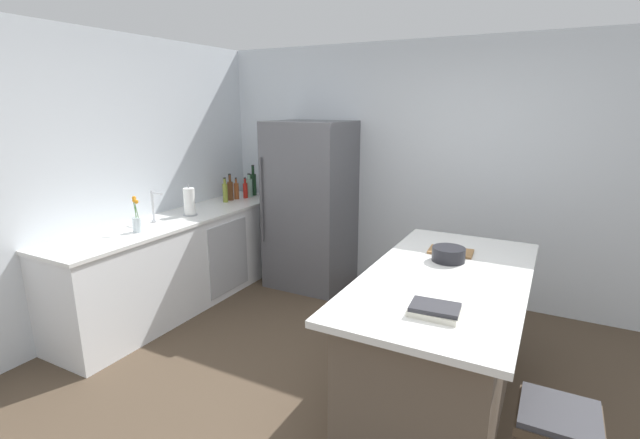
% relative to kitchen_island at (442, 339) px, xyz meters
% --- Properties ---
extents(ground_plane, '(7.20, 7.20, 0.00)m').
position_rel_kitchen_island_xyz_m(ground_plane, '(-0.59, -0.40, -0.47)').
color(ground_plane, '#4C3D2D').
extents(wall_rear, '(6.00, 0.10, 2.60)m').
position_rel_kitchen_island_xyz_m(wall_rear, '(-0.59, 1.85, 0.83)').
color(wall_rear, silver).
rests_on(wall_rear, ground_plane).
extents(wall_left, '(0.10, 6.00, 2.60)m').
position_rel_kitchen_island_xyz_m(wall_left, '(-3.04, -0.40, 0.83)').
color(wall_left, silver).
rests_on(wall_left, ground_plane).
extents(counter_run_left, '(0.65, 2.72, 0.91)m').
position_rel_kitchen_island_xyz_m(counter_run_left, '(-2.68, 0.36, -0.01)').
color(counter_run_left, white).
rests_on(counter_run_left, ground_plane).
extents(kitchen_island, '(0.98, 1.95, 0.92)m').
position_rel_kitchen_island_xyz_m(kitchen_island, '(0.00, 0.00, 0.00)').
color(kitchen_island, brown).
rests_on(kitchen_island, ground_plane).
extents(refrigerator, '(0.84, 0.77, 1.81)m').
position_rel_kitchen_island_xyz_m(refrigerator, '(-1.80, 1.44, 0.44)').
color(refrigerator, '#56565B').
rests_on(refrigerator, ground_plane).
extents(bar_stool, '(0.36, 0.36, 0.62)m').
position_rel_kitchen_island_xyz_m(bar_stool, '(0.69, -0.69, 0.04)').
color(bar_stool, '#473828').
rests_on(bar_stool, ground_plane).
extents(sink_faucet, '(0.15, 0.05, 0.30)m').
position_rel_kitchen_island_xyz_m(sink_faucet, '(-2.73, 0.11, 0.60)').
color(sink_faucet, silver).
rests_on(sink_faucet, counter_run_left).
extents(flower_vase, '(0.08, 0.08, 0.32)m').
position_rel_kitchen_island_xyz_m(flower_vase, '(-2.60, -0.20, 0.54)').
color(flower_vase, silver).
rests_on(flower_vase, counter_run_left).
extents(paper_towel_roll, '(0.14, 0.14, 0.31)m').
position_rel_kitchen_island_xyz_m(paper_towel_roll, '(-2.64, 0.47, 0.57)').
color(paper_towel_roll, gray).
rests_on(paper_towel_roll, counter_run_left).
extents(wine_bottle, '(0.07, 0.07, 0.37)m').
position_rel_kitchen_island_xyz_m(wine_bottle, '(-2.69, 1.60, 0.58)').
color(wine_bottle, '#19381E').
rests_on(wine_bottle, counter_run_left).
extents(gin_bottle, '(0.08, 0.08, 0.28)m').
position_rel_kitchen_island_xyz_m(gin_bottle, '(-2.68, 1.51, 0.55)').
color(gin_bottle, '#8CB79E').
rests_on(gin_bottle, counter_run_left).
extents(hot_sauce_bottle, '(0.05, 0.05, 0.24)m').
position_rel_kitchen_island_xyz_m(hot_sauce_bottle, '(-2.67, 1.42, 0.53)').
color(hot_sauce_bottle, red).
rests_on(hot_sauce_bottle, counter_run_left).
extents(vinegar_bottle, '(0.06, 0.06, 0.25)m').
position_rel_kitchen_island_xyz_m(vinegar_bottle, '(-2.73, 1.32, 0.54)').
color(vinegar_bottle, '#994C23').
rests_on(vinegar_bottle, counter_run_left).
extents(syrup_bottle, '(0.07, 0.07, 0.31)m').
position_rel_kitchen_island_xyz_m(syrup_bottle, '(-2.74, 1.23, 0.56)').
color(syrup_bottle, '#5B3319').
rests_on(syrup_bottle, counter_run_left).
extents(olive_oil_bottle, '(0.06, 0.06, 0.28)m').
position_rel_kitchen_island_xyz_m(olive_oil_bottle, '(-2.72, 1.12, 0.55)').
color(olive_oil_bottle, olive).
rests_on(olive_oil_bottle, counter_run_left).
extents(cookbook_stack, '(0.26, 0.19, 0.05)m').
position_rel_kitchen_island_xyz_m(cookbook_stack, '(0.07, -0.60, 0.48)').
color(cookbook_stack, silver).
rests_on(cookbook_stack, kitchen_island).
extents(mixing_bowl, '(0.23, 0.23, 0.10)m').
position_rel_kitchen_island_xyz_m(mixing_bowl, '(-0.05, 0.27, 0.50)').
color(mixing_bowl, black).
rests_on(mixing_bowl, kitchen_island).
extents(cutting_board, '(0.32, 0.21, 0.02)m').
position_rel_kitchen_island_xyz_m(cutting_board, '(-0.08, 0.46, 0.46)').
color(cutting_board, '#9E7042').
rests_on(cutting_board, kitchen_island).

